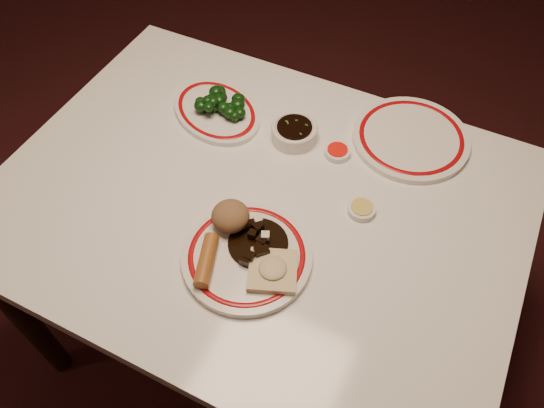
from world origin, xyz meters
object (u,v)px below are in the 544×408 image
Objects in this scene: rice_mound at (230,216)px; broccoli_plate at (216,111)px; stirfry_heap at (256,242)px; broccoli_pile at (219,102)px; main_plate at (247,256)px; spring_roll at (206,260)px; fried_wonton at (273,270)px; dining_table at (258,220)px; soy_bowl at (294,133)px.

broccoli_plate is at bearing 124.89° from rice_mound.
stirfry_heap is at bearing -17.46° from rice_mound.
main_plate is at bearing -53.24° from broccoli_pile.
spring_roll is 0.83× the size of broccoli_pile.
main_plate is 0.45m from broccoli_plate.
rice_mound is at bearing 152.87° from fried_wonton.
fried_wonton is (0.12, -0.17, 0.12)m from dining_table.
broccoli_plate is 2.88× the size of soy_bowl.
spring_roll is 0.47m from broccoli_pile.
rice_mound is 0.64× the size of stirfry_heap.
broccoli_pile is at bearing 129.94° from stirfry_heap.
soy_bowl is (0.01, 0.31, -0.03)m from rice_mound.
broccoli_pile is at bearing 97.46° from spring_roll.
broccoli_plate is at bearing 98.53° from spring_roll.
main_plate is 2.55× the size of soy_bowl.
soy_bowl is at bearing 88.54° from rice_mound.
stirfry_heap reaches higher than fried_wonton.
main_plate is 0.89× the size of broccoli_plate.
stirfry_heap reaches higher than dining_table.
broccoli_pile is at bearing 131.90° from fried_wonton.
fried_wonton is 0.39× the size of broccoli_plate.
main_plate is 0.04m from stirfry_heap.
broccoli_plate is at bearing 131.11° from stirfry_heap.
soy_bowl is (-0.07, 0.33, -0.01)m from stirfry_heap.
dining_table is 14.53× the size of rice_mound.
main_plate is at bearing -70.06° from dining_table.
broccoli_plate is (-0.22, 0.41, -0.02)m from spring_roll.
rice_mound is 0.37m from broccoli_plate.
broccoli_pile is at bearing 136.07° from dining_table.
spring_roll is at bearing -63.57° from broccoli_pile.
broccoli_plate is (-0.22, 0.20, 0.10)m from dining_table.
broccoli_pile reaches higher than broccoli_plate.
soy_bowl reaches higher than main_plate.
stirfry_heap is at bearing 76.80° from main_plate.
dining_table is at bearing -42.25° from broccoli_plate.
rice_mound is 0.08m from stirfry_heap.
broccoli_pile is (-0.20, 0.31, -0.01)m from rice_mound.
broccoli_plate is (-0.28, 0.33, -0.02)m from stirfry_heap.
dining_table is at bearing 109.94° from main_plate.
dining_table is at bearing 126.06° from fried_wonton.
rice_mound is at bearing -95.30° from dining_table.
broccoli_pile is (0.01, 0.01, 0.03)m from broccoli_plate.
broccoli_plate is (-0.28, 0.36, -0.00)m from main_plate.
spring_roll is at bearing -137.31° from main_plate.
fried_wonton is (0.13, -0.07, -0.02)m from rice_mound.
fried_wonton is 0.08m from stirfry_heap.
stirfry_heap is (0.01, 0.03, 0.02)m from main_plate.
broccoli_plate is at bearing 137.75° from dining_table.
dining_table is 10.23× the size of spring_roll.
broccoli_pile is (-0.21, 0.21, 0.13)m from dining_table.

